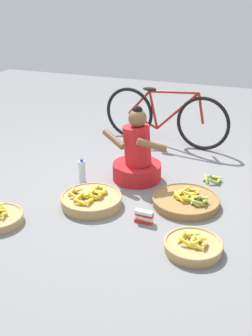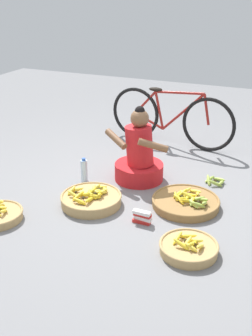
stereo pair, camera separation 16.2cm
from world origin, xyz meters
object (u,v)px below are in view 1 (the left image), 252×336
vendor_woman_front (137,157)px  packet_carton_stack (144,216)px  bicycle_leaning (164,117)px  water_bottle (82,171)px  banana_basket_mid_left (92,199)px  banana_basket_front_right (193,246)px  banana_basket_back_left (186,200)px  loose_bananas_mid_right (212,179)px

vendor_woman_front → packet_carton_stack: bearing=-66.4°
bicycle_leaning → water_bottle: bearing=-108.6°
banana_basket_mid_left → packet_carton_stack: banana_basket_mid_left is taller
water_bottle → vendor_woman_front: bearing=27.9°
vendor_woman_front → banana_basket_front_right: vendor_woman_front is taller
banana_basket_mid_left → packet_carton_stack: 0.58m
bicycle_leaning → water_bottle: size_ratio=6.41×
vendor_woman_front → banana_basket_front_right: bearing=-51.8°
banana_basket_back_left → loose_bananas_mid_right: banana_basket_back_left is taller
vendor_woman_front → bicycle_leaning: size_ratio=0.48×
bicycle_leaning → banana_basket_front_right: bearing=-68.5°
vendor_woman_front → loose_bananas_mid_right: vendor_woman_front is taller
loose_bananas_mid_right → banana_basket_back_left: bearing=-104.1°
banana_basket_front_right → water_bottle: (-1.36, 0.81, 0.08)m
packet_carton_stack → loose_bananas_mid_right: bearing=67.6°
vendor_woman_front → loose_bananas_mid_right: bearing=15.9°
vendor_woman_front → banana_basket_back_left: size_ratio=1.26×
loose_bananas_mid_right → water_bottle: bearing=-159.1°
water_bottle → banana_basket_front_right: bearing=-30.6°
bicycle_leaning → vendor_woman_front: bearing=-88.5°
banana_basket_front_right → loose_bananas_mid_right: (-0.07, 1.30, -0.02)m
banana_basket_front_right → banana_basket_back_left: bearing=107.4°
banana_basket_mid_left → loose_bananas_mid_right: 1.35m
banana_basket_back_left → packet_carton_stack: bearing=-122.1°
vendor_woman_front → packet_carton_stack: size_ratio=4.76×
vendor_woman_front → water_bottle: (-0.51, -0.27, -0.14)m
banana_basket_mid_left → water_bottle: bearing=125.7°
loose_bananas_mid_right → packet_carton_stack: packet_carton_stack is taller
vendor_woman_front → bicycle_leaning: 1.17m
banana_basket_front_right → water_bottle: water_bottle is taller
vendor_woman_front → banana_basket_back_left: 0.76m
loose_bananas_mid_right → packet_carton_stack: bearing=-112.4°
vendor_woman_front → packet_carton_stack: (0.35, -0.81, -0.20)m
water_bottle → packet_carton_stack: size_ratio=1.55×
vendor_woman_front → packet_carton_stack: 0.90m
bicycle_leaning → banana_basket_front_right: size_ratio=3.63×
bicycle_leaning → packet_carton_stack: (0.38, -1.97, -0.30)m
banana_basket_mid_left → banana_basket_back_left: size_ratio=0.91×
banana_basket_front_right → water_bottle: size_ratio=1.77×
water_bottle → packet_carton_stack: bearing=-31.7°
packet_carton_stack → banana_basket_back_left: bearing=57.9°
water_bottle → bicycle_leaning: bearing=71.4°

